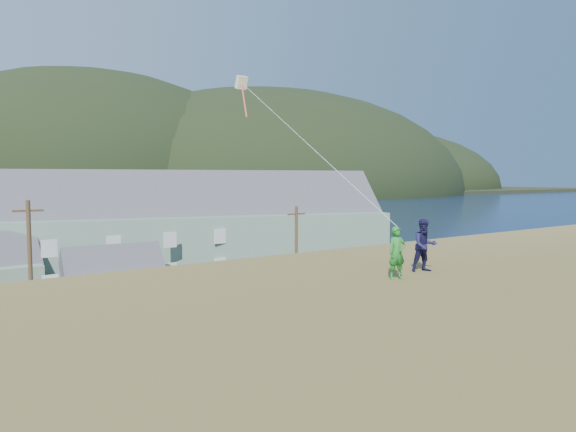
% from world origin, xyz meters
% --- Properties ---
extents(ground, '(900.00, 900.00, 0.00)m').
position_xyz_m(ground, '(0.00, 0.00, 0.00)').
color(ground, '#0A1638').
rests_on(ground, ground).
extents(grass_strip, '(110.00, 8.00, 0.10)m').
position_xyz_m(grass_strip, '(0.00, -2.00, 0.05)').
color(grass_strip, '#4C3D19').
rests_on(grass_strip, ground).
extents(waterfront_lot, '(72.00, 36.00, 0.12)m').
position_xyz_m(waterfront_lot, '(0.00, 17.00, 0.06)').
color(waterfront_lot, '#28282B').
rests_on(waterfront_lot, ground).
extents(far_hills, '(760.00, 265.00, 143.00)m').
position_xyz_m(far_hills, '(35.59, 279.38, 2.00)').
color(far_hills, black).
rests_on(far_hills, ground).
extents(lodge, '(40.25, 20.09, 13.64)m').
position_xyz_m(lodge, '(14.26, 18.66, 5.23)').
color(lodge, gray).
rests_on(lodge, waterfront_lot).
extents(shed_white, '(8.00, 5.60, 6.12)m').
position_xyz_m(shed_white, '(2.59, 10.70, 2.36)').
color(shed_white, silver).
rests_on(shed_white, waterfront_lot).
extents(shed_palegreen_far, '(12.04, 7.89, 7.60)m').
position_xyz_m(shed_palegreen_far, '(-2.93, 26.55, 2.90)').
color(shed_palegreen_far, gray).
rests_on(shed_palegreen_far, waterfront_lot).
extents(utility_poles, '(30.76, 0.24, 9.11)m').
position_xyz_m(utility_poles, '(-2.83, 1.50, 4.46)').
color(utility_poles, '#47331E').
rests_on(utility_poles, waterfront_lot).
extents(kite_flyer_green, '(0.69, 0.52, 1.71)m').
position_xyz_m(kite_flyer_green, '(3.23, -19.06, 8.05)').
color(kite_flyer_green, '#217A26').
rests_on(kite_flyer_green, hillside).
extents(kite_flyer_navy, '(1.09, 0.98, 1.84)m').
position_xyz_m(kite_flyer_navy, '(5.03, -18.66, 8.12)').
color(kite_flyer_navy, '#18163E').
rests_on(kite_flyer_navy, hillside).
extents(kite_rig, '(1.18, 4.33, 10.05)m').
position_xyz_m(kite_rig, '(2.08, -11.18, 14.37)').
color(kite_rig, '#F5F1BA').
rests_on(kite_rig, ground).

